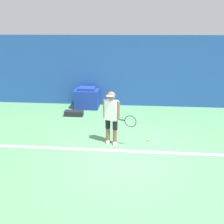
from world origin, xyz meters
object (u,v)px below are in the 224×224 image
tennis_player (112,116)px  tennis_ball (148,140)px  covered_chair (87,98)px  equipment_bag (74,113)px

tennis_player → tennis_ball: 1.36m
tennis_ball → covered_chair: covered_chair is taller
equipment_bag → covered_chair: bearing=70.9°
tennis_player → equipment_bag: bearing=146.0°
tennis_ball → covered_chair: 3.64m
tennis_player → covered_chair: tennis_player is taller
tennis_ball → covered_chair: (-2.35, 2.76, 0.38)m
tennis_player → tennis_ball: bearing=29.1°
tennis_ball → equipment_bag: bearing=146.3°
tennis_player → equipment_bag: (-1.62, 2.01, -0.76)m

